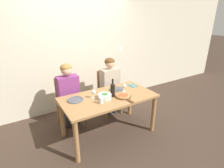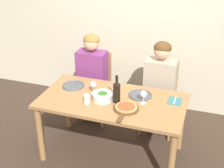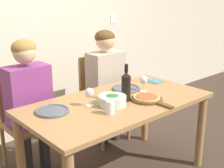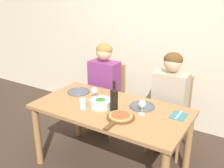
% 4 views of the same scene
% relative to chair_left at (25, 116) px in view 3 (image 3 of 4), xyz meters
% --- Properties ---
extents(back_wall, '(10.00, 0.06, 2.70)m').
position_rel_chair_left_xyz_m(back_wall, '(0.49, 0.60, 0.85)').
color(back_wall, beige).
rests_on(back_wall, ground).
extents(dining_table, '(1.59, 0.83, 0.74)m').
position_rel_chair_left_xyz_m(dining_table, '(0.49, -0.73, 0.13)').
color(dining_table, '#9E7042').
rests_on(dining_table, ground).
extents(chair_left, '(0.42, 0.42, 0.93)m').
position_rel_chair_left_xyz_m(chair_left, '(0.00, 0.00, 0.00)').
color(chair_left, '#9E7042').
rests_on(chair_left, ground).
extents(chair_right, '(0.42, 0.42, 0.93)m').
position_rel_chair_left_xyz_m(chair_right, '(0.90, 0.00, 0.00)').
color(chair_right, '#9E7042').
rests_on(chair_right, ground).
extents(person_woman, '(0.47, 0.51, 1.23)m').
position_rel_chair_left_xyz_m(person_woman, '(-0.00, -0.11, 0.24)').
color(person_woman, '#28282D').
rests_on(person_woman, ground).
extents(person_man, '(0.47, 0.51, 1.23)m').
position_rel_chair_left_xyz_m(person_man, '(0.90, -0.11, 0.24)').
color(person_man, '#28282D').
rests_on(person_man, ground).
extents(wine_bottle, '(0.08, 0.08, 0.31)m').
position_rel_chair_left_xyz_m(wine_bottle, '(0.55, -0.77, 0.36)').
color(wine_bottle, black).
rests_on(wine_bottle, dining_table).
extents(broccoli_bowl, '(0.23, 0.23, 0.09)m').
position_rel_chair_left_xyz_m(broccoli_bowl, '(0.40, -0.77, 0.28)').
color(broccoli_bowl, silver).
rests_on(broccoli_bowl, dining_table).
extents(dinner_plate_left, '(0.26, 0.26, 0.02)m').
position_rel_chair_left_xyz_m(dinner_plate_left, '(-0.04, -0.58, 0.24)').
color(dinner_plate_left, '#4C5156').
rests_on(dinner_plate_left, dining_table).
extents(dinner_plate_right, '(0.26, 0.26, 0.02)m').
position_rel_chair_left_xyz_m(dinner_plate_right, '(0.76, -0.55, 0.24)').
color(dinner_plate_right, '#4C5156').
rests_on(dinner_plate_right, dining_table).
extents(pizza_on_board, '(0.27, 0.41, 0.04)m').
position_rel_chair_left_xyz_m(pizza_on_board, '(0.69, -0.88, 0.25)').
color(pizza_on_board, brown).
rests_on(pizza_on_board, dining_table).
extents(wine_glass_left, '(0.07, 0.07, 0.15)m').
position_rel_chair_left_xyz_m(wine_glass_left, '(0.25, -0.67, 0.34)').
color(wine_glass_left, silver).
rests_on(wine_glass_left, dining_table).
extents(wine_glass_right, '(0.07, 0.07, 0.15)m').
position_rel_chair_left_xyz_m(wine_glass_right, '(0.83, -0.70, 0.34)').
color(wine_glass_right, silver).
rests_on(wine_glass_right, dining_table).
extents(water_tumbler, '(0.07, 0.07, 0.10)m').
position_rel_chair_left_xyz_m(water_tumbler, '(0.26, -0.90, 0.29)').
color(water_tumbler, silver).
rests_on(water_tumbler, dining_table).
extents(fork_on_napkin, '(0.14, 0.18, 0.01)m').
position_rel_chair_left_xyz_m(fork_on_napkin, '(1.14, -0.55, 0.24)').
color(fork_on_napkin, '#387075').
rests_on(fork_on_napkin, dining_table).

